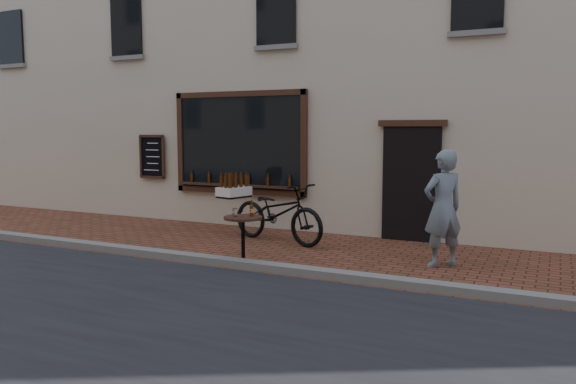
% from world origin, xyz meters
% --- Properties ---
extents(ground, '(90.00, 90.00, 0.00)m').
position_xyz_m(ground, '(0.00, 0.00, 0.00)').
color(ground, '#58311C').
rests_on(ground, ground).
extents(kerb, '(90.00, 0.25, 0.12)m').
position_xyz_m(kerb, '(0.00, 0.20, 0.06)').
color(kerb, slate).
rests_on(kerb, ground).
extents(shop_building, '(28.00, 6.20, 10.00)m').
position_xyz_m(shop_building, '(0.00, 6.50, 5.00)').
color(shop_building, beige).
rests_on(shop_building, ground).
extents(cargo_bicycle, '(2.59, 1.32, 1.22)m').
position_xyz_m(cargo_bicycle, '(-0.38, 2.23, 0.58)').
color(cargo_bicycle, black).
rests_on(cargo_bicycle, ground).
extents(bistro_table, '(0.61, 0.61, 1.04)m').
position_xyz_m(bistro_table, '(-0.01, 0.35, 0.56)').
color(bistro_table, black).
rests_on(bistro_table, ground).
extents(pedestrian, '(0.79, 0.78, 1.84)m').
position_xyz_m(pedestrian, '(2.84, 1.63, 0.92)').
color(pedestrian, slate).
rests_on(pedestrian, ground).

